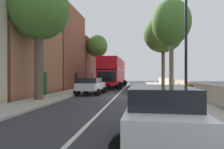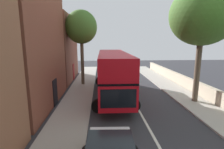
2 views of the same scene
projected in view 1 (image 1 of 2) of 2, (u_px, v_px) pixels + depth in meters
name	position (u px, v px, depth m)	size (l,w,h in m)	color
ground_plane	(116.00, 97.00, 17.16)	(84.00, 84.00, 0.00)	#333338
road_centre_line	(116.00, 97.00, 17.16)	(0.16, 54.00, 0.01)	silver
sidewalk_left	(61.00, 95.00, 17.80)	(2.60, 60.00, 0.12)	#B2ADA3
sidewalk_right	(175.00, 97.00, 16.53)	(2.60, 60.00, 0.12)	#B2ADA3
terraced_houses_left	(23.00, 42.00, 18.36)	(4.07, 47.62, 10.78)	beige
boundary_wall_right	(195.00, 90.00, 16.33)	(0.36, 54.00, 1.28)	beige
double_decker_bus	(113.00, 71.00, 29.00)	(3.63, 11.42, 4.06)	red
parked_car_white_right_0	(161.00, 112.00, 5.37)	(2.46, 4.17, 1.59)	silver
parked_car_white_left_1	(91.00, 85.00, 18.96)	(2.64, 4.17, 1.58)	silver
street_tree_right_1	(163.00, 34.00, 25.92)	(5.02, 5.02, 9.33)	brown
street_tree_left_2	(97.00, 46.00, 33.72)	(3.51, 3.51, 8.36)	brown
street_tree_right_3	(171.00, 23.00, 19.28)	(3.71, 3.71, 8.94)	brown
street_tree_left_4	(39.00, 10.00, 14.54)	(4.39, 4.39, 8.77)	brown
lamppost_right	(186.00, 37.00, 10.19)	(0.32, 0.32, 6.31)	black
litter_bin_right	(190.00, 92.00, 13.44)	(0.55, 0.55, 1.17)	black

